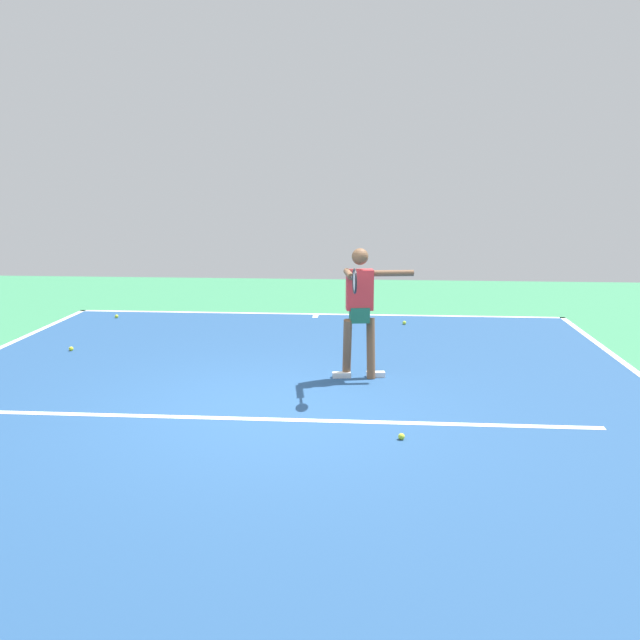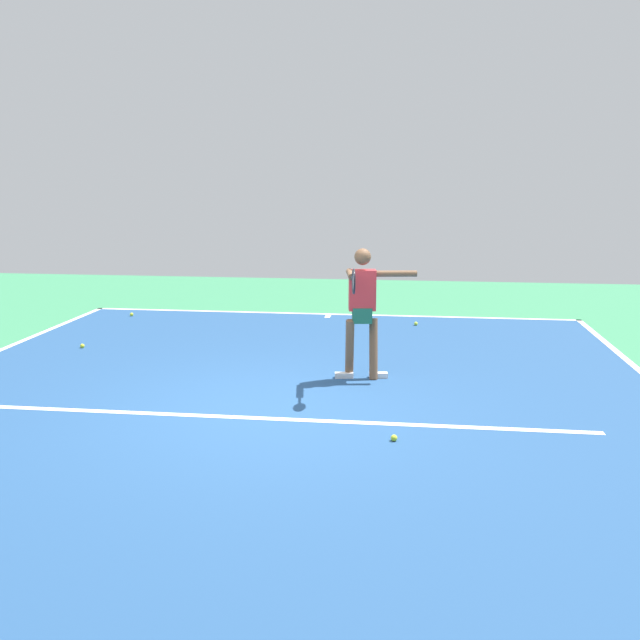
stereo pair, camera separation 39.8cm
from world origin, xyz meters
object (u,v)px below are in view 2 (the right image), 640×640
object	(u,v)px
tennis_ball_by_baseline	(82,346)
tennis_ball_by_sideline	(394,438)
tennis_player	(363,305)
tennis_ball_centre_court	(132,314)
tennis_ball_near_service_line	(416,324)

from	to	relation	value
tennis_ball_by_baseline	tennis_ball_by_sideline	size ratio (longest dim) A/B	1.00
tennis_player	tennis_ball_by_baseline	xyz separation A→B (m)	(4.38, -1.12, -0.94)
tennis_player	tennis_ball_centre_court	xyz separation A→B (m)	(4.62, -3.64, -0.94)
tennis_ball_centre_court	tennis_ball_near_service_line	size ratio (longest dim) A/B	1.00
tennis_player	tennis_ball_by_sideline	xyz separation A→B (m)	(-0.46, 2.15, -0.94)
tennis_ball_by_sideline	tennis_ball_near_service_line	bearing A→B (deg)	-92.69
tennis_player	tennis_ball_by_baseline	distance (m)	4.62
tennis_ball_centre_court	tennis_ball_by_baseline	bearing A→B (deg)	95.40
tennis_player	tennis_ball_by_sideline	size ratio (longest dim) A/B	25.77
tennis_ball_by_baseline	tennis_player	bearing A→B (deg)	165.62
tennis_ball_centre_court	tennis_ball_by_baseline	world-z (taller)	same
tennis_ball_centre_court	tennis_ball_by_baseline	distance (m)	2.53
tennis_ball_by_sideline	tennis_ball_near_service_line	size ratio (longest dim) A/B	1.00
tennis_ball_by_sideline	tennis_ball_near_service_line	distance (m)	5.61
tennis_ball_by_baseline	tennis_ball_near_service_line	distance (m)	5.61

